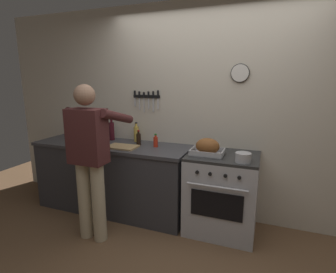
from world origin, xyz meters
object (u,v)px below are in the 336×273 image
at_px(stove, 222,193).
at_px(person_cook, 90,154).
at_px(cutting_board, 122,147).
at_px(bottle_cooking_oil, 136,134).
at_px(roasting_pan, 208,147).
at_px(bottle_soy_sauce, 139,139).
at_px(saucepan, 243,158).
at_px(bottle_hot_sauce, 156,142).
at_px(bottle_wine_red, 112,131).

distance_m(stove, person_cook, 1.51).
distance_m(cutting_board, bottle_cooking_oil, 0.35).
relative_size(roasting_pan, bottle_soy_sauce, 1.86).
height_order(saucepan, cutting_board, saucepan).
bearing_deg(bottle_cooking_oil, cutting_board, -92.55).
distance_m(bottle_hot_sauce, bottle_cooking_oil, 0.39).
xyz_separation_m(person_cook, saucepan, (1.50, 0.44, -0.00)).
height_order(person_cook, cutting_board, person_cook).
relative_size(person_cook, roasting_pan, 4.72).
height_order(roasting_pan, saucepan, roasting_pan).
bearing_deg(bottle_wine_red, stove, -6.82).
bearing_deg(saucepan, roasting_pan, 163.11).
distance_m(roasting_pan, saucepan, 0.40).
relative_size(saucepan, bottle_cooking_oil, 0.61).
height_order(saucepan, bottle_wine_red, bottle_wine_red).
xyz_separation_m(person_cook, cutting_board, (0.08, 0.51, -0.04)).
bearing_deg(cutting_board, roasting_pan, 2.87).
height_order(person_cook, bottle_soy_sauce, person_cook).
bearing_deg(bottle_soy_sauce, bottle_hot_sauce, -1.98).
distance_m(person_cook, bottle_hot_sauce, 0.82).
bearing_deg(roasting_pan, person_cook, -153.26).
bearing_deg(bottle_wine_red, bottle_soy_sauce, -15.01).
height_order(saucepan, bottle_soy_sauce, bottle_soy_sauce).
relative_size(stove, bottle_wine_red, 2.93).
bearing_deg(bottle_cooking_oil, bottle_hot_sauce, -25.42).
bearing_deg(roasting_pan, bottle_wine_red, 169.36).
distance_m(stove, roasting_pan, 0.56).
relative_size(bottle_hot_sauce, bottle_wine_red, 0.52).
relative_size(cutting_board, bottle_hot_sauce, 2.24).
height_order(bottle_hot_sauce, bottle_wine_red, bottle_wine_red).
bearing_deg(bottle_wine_red, roasting_pan, -10.64).
height_order(stove, person_cook, person_cook).
xyz_separation_m(saucepan, bottle_hot_sauce, (-1.05, 0.24, 0.02)).
xyz_separation_m(roasting_pan, cutting_board, (-1.03, -0.05, -0.08)).
xyz_separation_m(bottle_hot_sauce, bottle_cooking_oil, (-0.35, 0.17, 0.04)).
xyz_separation_m(person_cook, bottle_cooking_oil, (0.10, 0.85, 0.05)).
bearing_deg(stove, bottle_cooking_oil, 169.64).
bearing_deg(cutting_board, saucepan, -2.64).
relative_size(cutting_board, bottle_cooking_oil, 1.40).
xyz_separation_m(stove, cutting_board, (-1.19, -0.13, 0.46)).
relative_size(person_cook, bottle_soy_sauce, 8.77).
bearing_deg(bottle_wine_red, saucepan, -12.04).
bearing_deg(bottle_wine_red, cutting_board, -42.32).
bearing_deg(person_cook, bottle_hot_sauce, -34.18).
bearing_deg(cutting_board, bottle_cooking_oil, 87.45).
height_order(bottle_hot_sauce, bottle_soy_sauce, bottle_soy_sauce).
distance_m(bottle_cooking_oil, bottle_wine_red, 0.36).
bearing_deg(cutting_board, bottle_wine_red, 137.68).
xyz_separation_m(stove, bottle_wine_red, (-1.53, 0.18, 0.58)).
xyz_separation_m(stove, person_cook, (-1.27, -0.63, 0.50)).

